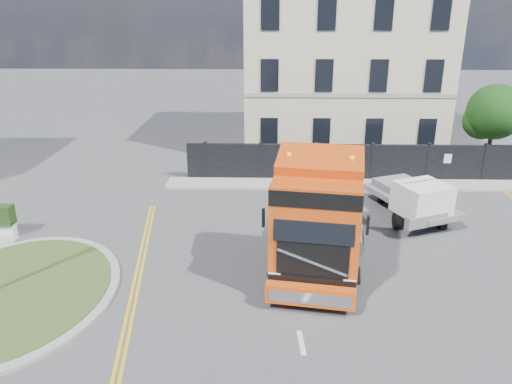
{
  "coord_description": "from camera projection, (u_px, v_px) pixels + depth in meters",
  "views": [
    {
      "loc": [
        1.38,
        -16.94,
        8.92
      ],
      "look_at": [
        0.91,
        2.15,
        1.8
      ],
      "focal_mm": 35.0,
      "sensor_mm": 36.0,
      "label": 1
    }
  ],
  "objects": [
    {
      "name": "hoarding_fence",
      "position": [
        363.0,
        163.0,
        26.95
      ],
      "size": [
        18.8,
        0.25,
        2.0
      ],
      "color": "black",
      "rests_on": "ground"
    },
    {
      "name": "truck",
      "position": [
        318.0,
        222.0,
        17.07
      ],
      "size": [
        3.89,
        7.74,
        4.43
      ],
      "rotation": [
        0.0,
        0.0,
        -0.16
      ],
      "color": "black",
      "rests_on": "ground"
    },
    {
      "name": "tree",
      "position": [
        492.0,
        114.0,
        28.95
      ],
      "size": [
        3.2,
        3.2,
        4.8
      ],
      "color": "#382619",
      "rests_on": "ground"
    },
    {
      "name": "ground",
      "position": [
        231.0,
        256.0,
        19.02
      ],
      "size": [
        120.0,
        120.0,
        0.0
      ],
      "primitive_type": "plane",
      "color": "#424244",
      "rests_on": "ground"
    },
    {
      "name": "pavement_far",
      "position": [
        355.0,
        184.0,
        26.44
      ],
      "size": [
        20.0,
        1.6,
        0.12
      ],
      "primitive_type": "cube",
      "color": "gray",
      "rests_on": "ground"
    },
    {
      "name": "georgian_building",
      "position": [
        340.0,
        58.0,
        32.32
      ],
      "size": [
        12.3,
        10.3,
        12.8
      ],
      "color": "beige",
      "rests_on": "ground"
    },
    {
      "name": "traffic_island",
      "position": [
        11.0,
        294.0,
        16.34
      ],
      "size": [
        6.8,
        6.8,
        0.17
      ],
      "color": "gray",
      "rests_on": "ground"
    },
    {
      "name": "flatbed_pickup",
      "position": [
        417.0,
        200.0,
        21.5
      ],
      "size": [
        3.63,
        5.33,
        2.02
      ],
      "rotation": [
        0.0,
        0.0,
        0.39
      ],
      "color": "slate",
      "rests_on": "ground"
    }
  ]
}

